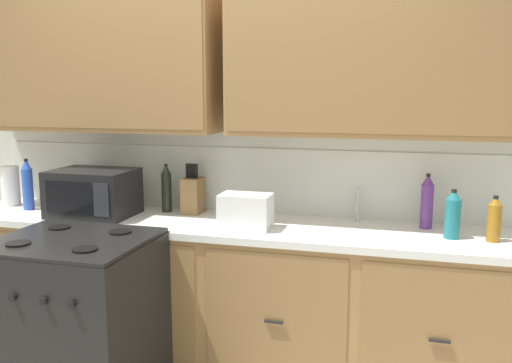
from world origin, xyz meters
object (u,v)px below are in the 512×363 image
at_px(knife_block, 193,195).
at_px(paper_towel_roll, 10,186).
at_px(bottle_violet, 427,202).
at_px(bottle_red, 60,192).
at_px(bottle_dark, 166,189).
at_px(bottle_blue, 28,185).
at_px(bottle_amber, 494,219).
at_px(bottle_teal, 453,214).
at_px(microwave, 93,193).
at_px(toaster, 246,211).
at_px(stove_range, 76,328).

distance_m(knife_block, paper_towel_roll, 1.25).
xyz_separation_m(knife_block, bottle_violet, (1.38, -0.00, 0.03)).
height_order(knife_block, bottle_red, knife_block).
bearing_deg(bottle_dark, bottle_violet, 0.07).
relative_size(bottle_blue, bottle_amber, 1.39).
bearing_deg(paper_towel_roll, bottle_teal, -1.86).
bearing_deg(bottle_amber, bottle_dark, 174.14).
relative_size(microwave, toaster, 1.71).
distance_m(stove_range, bottle_violet, 1.97).
xyz_separation_m(bottle_blue, bottle_red, (0.18, 0.07, -0.05)).
bearing_deg(toaster, bottle_amber, 3.35).
distance_m(microwave, bottle_violet, 1.94).
xyz_separation_m(knife_block, bottle_dark, (-0.17, -0.00, 0.03)).
relative_size(stove_range, microwave, 1.98).
bearing_deg(toaster, stove_range, -144.86).
distance_m(toaster, bottle_dark, 0.65).
relative_size(bottle_teal, bottle_dark, 0.85).
distance_m(stove_range, bottle_dark, 1.00).
xyz_separation_m(microwave, knife_block, (0.56, 0.22, -0.02)).
xyz_separation_m(paper_towel_roll, bottle_blue, (0.20, -0.08, 0.03)).
bearing_deg(bottle_teal, bottle_violet, 122.96).
height_order(knife_block, bottle_violet, knife_block).
bearing_deg(bottle_blue, microwave, -4.85).
relative_size(toaster, knife_block, 0.90).
height_order(knife_block, bottle_blue, bottle_blue).
bearing_deg(microwave, paper_towel_roll, 169.96).
bearing_deg(toaster, knife_block, 147.25).
relative_size(toaster, bottle_amber, 1.20).
xyz_separation_m(toaster, bottle_amber, (1.27, 0.07, 0.02)).
bearing_deg(stove_range, bottle_red, 128.22).
distance_m(stove_range, bottle_teal, 2.00).
distance_m(knife_block, bottle_violet, 1.38).
xyz_separation_m(paper_towel_roll, bottle_dark, (1.07, 0.09, 0.02)).
bearing_deg(bottle_dark, microwave, -150.34).
bearing_deg(bottle_teal, bottle_red, 178.11).
bearing_deg(bottle_dark, knife_block, 1.03).
height_order(bottle_teal, bottle_blue, bottle_blue).
bearing_deg(bottle_dark, toaster, -24.19).
bearing_deg(bottle_violet, bottle_dark, -179.93).
bearing_deg(bottle_blue, knife_block, 9.63).
distance_m(knife_block, bottle_blue, 1.07).
xyz_separation_m(toaster, bottle_violet, (0.96, 0.27, 0.05)).
bearing_deg(paper_towel_roll, bottle_red, -1.70).
bearing_deg(paper_towel_roll, bottle_dark, 5.02).
bearing_deg(bottle_blue, bottle_amber, -0.35).
bearing_deg(bottle_blue, bottle_dark, 11.29).
distance_m(paper_towel_roll, bottle_teal, 2.75).
height_order(stove_range, bottle_blue, bottle_blue).
relative_size(bottle_teal, bottle_blue, 0.78).
bearing_deg(bottle_violet, stove_range, -155.04).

